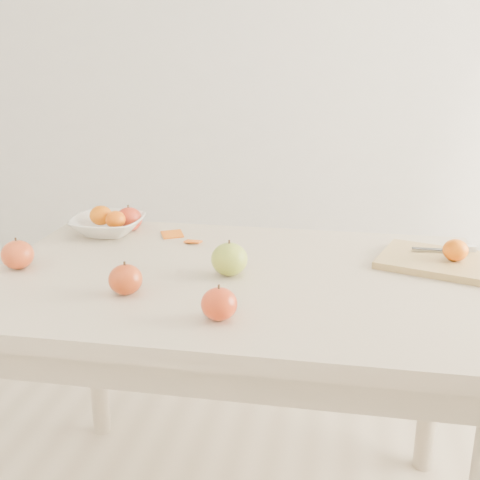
# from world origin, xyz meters

# --- Properties ---
(table) EXTENTS (1.20, 0.80, 0.75)m
(table) POSITION_xyz_m (0.00, 0.00, 0.65)
(table) COLOR #C6B695
(table) RESTS_ON ground
(cutting_board) EXTENTS (0.34, 0.29, 0.02)m
(cutting_board) POSITION_xyz_m (0.50, 0.15, 0.76)
(cutting_board) COLOR tan
(cutting_board) RESTS_ON table
(board_tangerine) EXTENTS (0.06, 0.06, 0.05)m
(board_tangerine) POSITION_xyz_m (0.53, 0.14, 0.80)
(board_tangerine) COLOR #D25607
(board_tangerine) RESTS_ON cutting_board
(fruit_bowl) EXTENTS (0.21, 0.21, 0.05)m
(fruit_bowl) POSITION_xyz_m (-0.43, 0.26, 0.78)
(fruit_bowl) COLOR white
(fruit_bowl) RESTS_ON table
(bowl_tangerine_near) EXTENTS (0.07, 0.07, 0.06)m
(bowl_tangerine_near) POSITION_xyz_m (-0.46, 0.27, 0.80)
(bowl_tangerine_near) COLOR #DD6107
(bowl_tangerine_near) RESTS_ON fruit_bowl
(bowl_tangerine_far) EXTENTS (0.06, 0.06, 0.05)m
(bowl_tangerine_far) POSITION_xyz_m (-0.40, 0.24, 0.80)
(bowl_tangerine_far) COLOR orange
(bowl_tangerine_far) RESTS_ON fruit_bowl
(orange_peel_a) EXTENTS (0.07, 0.07, 0.01)m
(orange_peel_a) POSITION_xyz_m (-0.24, 0.26, 0.75)
(orange_peel_a) COLOR #CC590E
(orange_peel_a) RESTS_ON table
(orange_peel_b) EXTENTS (0.05, 0.04, 0.01)m
(orange_peel_b) POSITION_xyz_m (-0.16, 0.21, 0.75)
(orange_peel_b) COLOR #E55D10
(orange_peel_b) RESTS_ON table
(paring_knife) EXTENTS (0.17, 0.04, 0.01)m
(paring_knife) POSITION_xyz_m (0.54, 0.22, 0.78)
(paring_knife) COLOR white
(paring_knife) RESTS_ON cutting_board
(apple_green) EXTENTS (0.09, 0.09, 0.08)m
(apple_green) POSITION_xyz_m (-0.02, -0.01, 0.79)
(apple_green) COLOR olive
(apple_green) RESTS_ON table
(apple_red_d) EXTENTS (0.08, 0.08, 0.07)m
(apple_red_d) POSITION_xyz_m (-0.54, -0.06, 0.79)
(apple_red_d) COLOR #930605
(apple_red_d) RESTS_ON table
(apple_red_a) EXTENTS (0.08, 0.08, 0.07)m
(apple_red_a) POSITION_xyz_m (-0.38, 0.30, 0.79)
(apple_red_a) COLOR maroon
(apple_red_a) RESTS_ON table
(apple_red_e) EXTENTS (0.07, 0.07, 0.07)m
(apple_red_e) POSITION_xyz_m (0.01, -0.26, 0.78)
(apple_red_e) COLOR #9F2818
(apple_red_e) RESTS_ON table
(apple_red_c) EXTENTS (0.08, 0.08, 0.07)m
(apple_red_c) POSITION_xyz_m (-0.22, -0.17, 0.78)
(apple_red_c) COLOR maroon
(apple_red_c) RESTS_ON table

